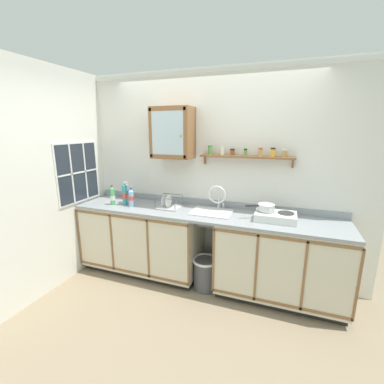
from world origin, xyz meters
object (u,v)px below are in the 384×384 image
hot_plate_stove (275,216)px  saucepan (266,207)px  bottle_water_clear_1 (127,193)px  bottle_detergent_teal_2 (125,194)px  trash_bin (206,273)px  dish_rack (169,205)px  bottle_soda_green_0 (112,196)px  wall_cabinet (173,133)px  sink (212,213)px  bottle_water_blue_3 (131,198)px

hot_plate_stove → saucepan: 0.14m
hot_plate_stove → bottle_water_clear_1: bearing=178.6°
saucepan → bottle_detergent_teal_2: bearing=-177.1°
trash_bin → dish_rack: bearing=165.6°
bottle_detergent_teal_2 → trash_bin: bearing=-2.8°
bottle_soda_green_0 → bottle_detergent_teal_2: (0.17, 0.04, 0.03)m
wall_cabinet → sink: bearing=-11.3°
saucepan → dish_rack: dish_rack is taller
bottle_water_blue_3 → trash_bin: (1.02, -0.03, -0.84)m
dish_rack → trash_bin: size_ratio=0.75×
saucepan → trash_bin: saucepan is taller
sink → saucepan: (0.61, -0.01, 0.14)m
hot_plate_stove → bottle_water_clear_1: size_ratio=1.53×
hot_plate_stove → dish_rack: bearing=179.3°
sink → bottle_water_blue_3: bearing=-173.3°
bottle_soda_green_0 → bottle_water_blue_3: bottle_soda_green_0 is taller
bottle_water_clear_1 → trash_bin: 1.47m
bottle_detergent_teal_2 → trash_bin: bottle_detergent_teal_2 is taller
bottle_soda_green_0 → bottle_water_blue_3: bearing=2.9°
bottle_soda_green_0 → dish_rack: bearing=9.1°
bottle_water_blue_3 → trash_bin: bearing=-1.9°
saucepan → bottle_detergent_teal_2: bottle_detergent_teal_2 is taller
saucepan → bottle_water_clear_1: size_ratio=1.10×
bottle_soda_green_0 → wall_cabinet: (0.77, 0.25, 0.81)m
saucepan → bottle_soda_green_0: bearing=-176.3°
sink → bottle_soda_green_0: bearing=-174.1°
saucepan → bottle_water_blue_3: 1.66m
hot_plate_stove → wall_cabinet: 1.55m
bottle_soda_green_0 → dish_rack: bottle_soda_green_0 is taller
sink → bottle_soda_green_0: (-1.32, -0.14, 0.12)m
wall_cabinet → trash_bin: bearing=-26.9°
bottle_soda_green_0 → wall_cabinet: 1.14m
hot_plate_stove → bottle_water_blue_3: 1.77m
saucepan → bottle_detergent_teal_2: 1.77m
bottle_soda_green_0 → hot_plate_stove: bearing=2.9°
dish_rack → wall_cabinet: size_ratio=0.47×
sink → bottle_detergent_teal_2: same height
saucepan → bottle_water_blue_3: bearing=-176.1°
hot_plate_stove → trash_bin: (-0.75, -0.12, -0.77)m
hot_plate_stove → wall_cabinet: (-1.27, 0.14, 0.88)m
dish_rack → wall_cabinet: wall_cabinet is taller
saucepan → bottle_soda_green_0: (-1.93, -0.13, -0.02)m
wall_cabinet → trash_bin: size_ratio=1.59×
saucepan → bottle_water_clear_1: bottle_water_clear_1 is taller
hot_plate_stove → bottle_water_clear_1: 1.93m
wall_cabinet → bottle_soda_green_0: bearing=-162.1°
bottle_water_blue_3 → dish_rack: bearing=12.7°
sink → bottle_soda_green_0: sink is taller
sink → trash_bin: sink is taller
bottle_detergent_teal_2 → wall_cabinet: 1.01m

